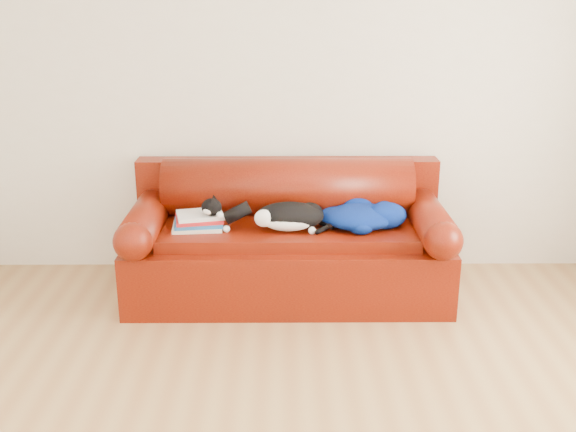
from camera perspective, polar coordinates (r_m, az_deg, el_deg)
name	(u,v)px	position (r m, az deg, el deg)	size (l,w,h in m)	color
ground	(292,426)	(3.35, 0.35, -17.38)	(4.50, 4.50, 0.00)	olive
room_shell	(324,70)	(2.75, 3.05, 12.28)	(4.52, 4.02, 2.61)	beige
sofa_base	(288,260)	(4.55, -0.01, -3.78)	(2.10, 0.90, 0.50)	#3E0402
sofa_back	(288,207)	(4.67, -0.03, 0.81)	(2.10, 1.01, 0.88)	#3E0402
book_stack	(199,221)	(4.40, -7.56, -0.39)	(0.34, 0.28, 0.10)	silver
cat	(289,217)	(4.31, 0.07, -0.09)	(0.64, 0.31, 0.23)	black
blanket	(362,215)	(4.42, 6.25, 0.09)	(0.64, 0.52, 0.17)	#020B4F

